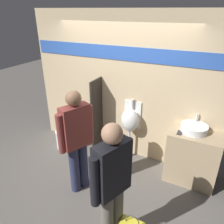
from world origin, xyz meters
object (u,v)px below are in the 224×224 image
at_px(cell_phone, 180,133).
at_px(person_in_vest, 77,139).
at_px(sink_basin, 194,128).
at_px(person_with_lanyard, 112,184).
at_px(urinal_near_counter, 130,120).
at_px(toilet, 68,133).

bearing_deg(cell_phone, person_in_vest, -145.98).
xyz_separation_m(sink_basin, person_with_lanyard, (-0.65, -1.63, -0.04)).
relative_size(cell_phone, urinal_near_counter, 0.12).
relative_size(urinal_near_counter, toilet, 1.38).
bearing_deg(urinal_near_counter, toilet, -172.04).
relative_size(person_in_vest, person_with_lanyard, 1.01).
relative_size(sink_basin, cell_phone, 3.04).
xyz_separation_m(urinal_near_counter, person_with_lanyard, (0.47, -1.70, 0.11)).
distance_m(cell_phone, person_with_lanyard, 1.55).
bearing_deg(cell_phone, toilet, 179.06).
distance_m(sink_basin, cell_phone, 0.25).
distance_m(urinal_near_counter, person_in_vest, 1.20).
height_order(cell_phone, person_in_vest, person_in_vest).
bearing_deg(toilet, cell_phone, -0.94).
relative_size(urinal_near_counter, person_with_lanyard, 0.72).
bearing_deg(toilet, person_with_lanyard, -39.94).
xyz_separation_m(person_in_vest, person_with_lanyard, (0.88, -0.58, -0.01)).
height_order(cell_phone, person_with_lanyard, person_with_lanyard).
bearing_deg(person_with_lanyard, person_in_vest, 77.19).
xyz_separation_m(toilet, person_in_vest, (0.93, -0.94, 0.65)).
distance_m(toilet, person_with_lanyard, 2.45).
bearing_deg(toilet, urinal_near_counter, 7.96).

